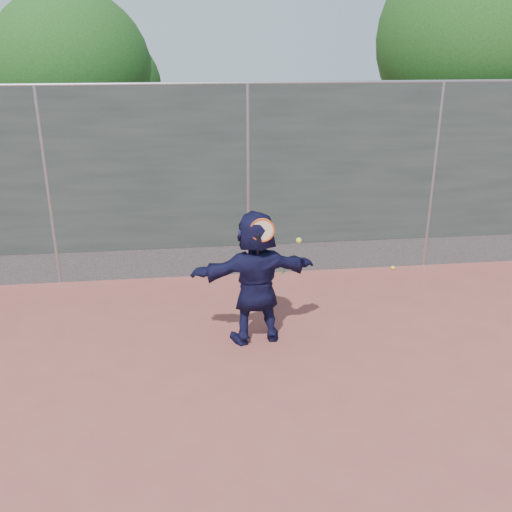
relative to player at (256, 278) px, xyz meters
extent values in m
plane|color=#9E4C42|center=(0.15, -1.31, -0.85)|extent=(80.00, 80.00, 0.00)
imported|color=#15153A|center=(0.00, 0.00, 0.00)|extent=(1.63, 0.71, 1.71)
sphere|color=yellow|center=(2.56, 2.04, -0.82)|extent=(0.07, 0.07, 0.07)
cube|color=#38423D|center=(0.15, 2.19, 0.90)|extent=(20.00, 0.04, 2.50)
cube|color=slate|center=(0.15, 2.19, -0.60)|extent=(20.00, 0.03, 0.50)
cylinder|color=gray|center=(0.15, 2.19, 2.15)|extent=(20.00, 0.05, 0.05)
cylinder|color=gray|center=(-2.85, 2.19, 0.65)|extent=(0.06, 0.06, 3.00)
cylinder|color=gray|center=(0.15, 2.19, 0.65)|extent=(0.06, 0.06, 3.00)
cylinder|color=gray|center=(3.15, 2.19, 0.65)|extent=(0.06, 0.06, 3.00)
torus|color=#D44714|center=(0.05, -0.20, 0.68)|extent=(0.29, 0.06, 0.29)
cylinder|color=beige|center=(0.05, -0.20, 0.68)|extent=(0.25, 0.04, 0.25)
cylinder|color=black|center=(0.00, -0.18, 0.48)|extent=(0.04, 0.13, 0.33)
sphere|color=yellow|center=(0.49, -0.17, 0.52)|extent=(0.07, 0.07, 0.07)
cylinder|color=#382314|center=(4.65, 4.39, 0.45)|extent=(0.28, 0.28, 2.60)
sphere|color=#23561C|center=(4.65, 4.39, 2.74)|extent=(3.60, 3.60, 3.60)
sphere|color=#23561C|center=(5.37, 4.59, 2.38)|extent=(2.52, 2.52, 2.52)
cylinder|color=#382314|center=(-2.85, 5.19, 0.25)|extent=(0.28, 0.28, 2.20)
sphere|color=#23561C|center=(-2.85, 5.19, 2.17)|extent=(3.00, 3.00, 3.00)
sphere|color=#23561C|center=(-2.25, 5.39, 1.87)|extent=(2.10, 2.10, 2.10)
cone|color=#387226|center=(0.40, 2.07, -0.72)|extent=(0.03, 0.03, 0.26)
cone|color=#387226|center=(0.70, 2.09, -0.70)|extent=(0.03, 0.03, 0.30)
cone|color=#387226|center=(0.05, 2.05, -0.74)|extent=(0.03, 0.03, 0.22)
camera|label=1|loc=(-0.80, -6.41, 2.75)|focal=40.00mm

